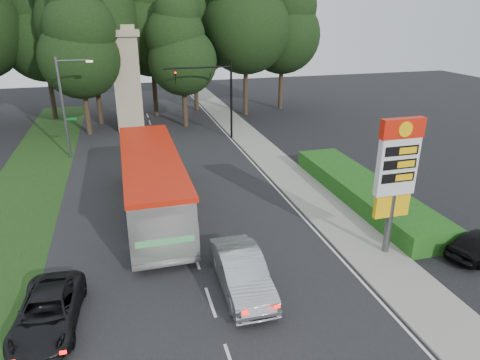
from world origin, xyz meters
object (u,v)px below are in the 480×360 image
object	(u,v)px
gas_station_pylon	(397,169)
monument	(127,78)
traffic_signal_mast	(217,89)
sedan_silver	(242,272)
transit_bus	(152,185)
suv_charcoal	(48,312)
streetlight_signs	(65,104)

from	to	relation	value
gas_station_pylon	monument	size ratio (longest dim) A/B	0.68
traffic_signal_mast	sedan_silver	bearing A→B (deg)	-100.32
traffic_signal_mast	transit_bus	world-z (taller)	traffic_signal_mast
transit_bus	suv_charcoal	world-z (taller)	transit_bus
gas_station_pylon	transit_bus	xyz separation A→B (m)	(-10.67, 7.60, -2.61)
streetlight_signs	sedan_silver	bearing A→B (deg)	-67.96
traffic_signal_mast	streetlight_signs	size ratio (longest dim) A/B	0.90
streetlight_signs	monument	xyz separation A→B (m)	(4.99, 7.99, 0.67)
suv_charcoal	transit_bus	bearing A→B (deg)	66.19
gas_station_pylon	transit_bus	distance (m)	13.36
sedan_silver	suv_charcoal	bearing A→B (deg)	-177.58
traffic_signal_mast	gas_station_pylon	bearing A→B (deg)	-80.91
gas_station_pylon	monument	distance (m)	30.17
gas_station_pylon	suv_charcoal	bearing A→B (deg)	-175.49
gas_station_pylon	sedan_silver	bearing A→B (deg)	-172.96
sedan_silver	suv_charcoal	xyz separation A→B (m)	(-7.70, -0.26, -0.19)
monument	suv_charcoal	bearing A→B (deg)	-98.18
transit_bus	gas_station_pylon	bearing A→B (deg)	-35.45
streetlight_signs	transit_bus	distance (m)	13.83
monument	streetlight_signs	bearing A→B (deg)	-121.97
gas_station_pylon	sedan_silver	distance (m)	8.55
transit_bus	suv_charcoal	distance (m)	10.07
traffic_signal_mast	suv_charcoal	xyz separation A→B (m)	(-11.88, -23.22, -4.01)
traffic_signal_mast	streetlight_signs	world-z (taller)	streetlight_signs
traffic_signal_mast	suv_charcoal	world-z (taller)	traffic_signal_mast
transit_bus	sedan_silver	size ratio (longest dim) A/B	2.54
monument	transit_bus	bearing A→B (deg)	-88.52
traffic_signal_mast	transit_bus	xyz separation A→B (m)	(-7.15, -14.40, -2.83)
sedan_silver	transit_bus	bearing A→B (deg)	109.63
streetlight_signs	suv_charcoal	size ratio (longest dim) A/B	1.66
sedan_silver	gas_station_pylon	bearing A→B (deg)	7.50
transit_bus	suv_charcoal	size ratio (longest dim) A/B	2.75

